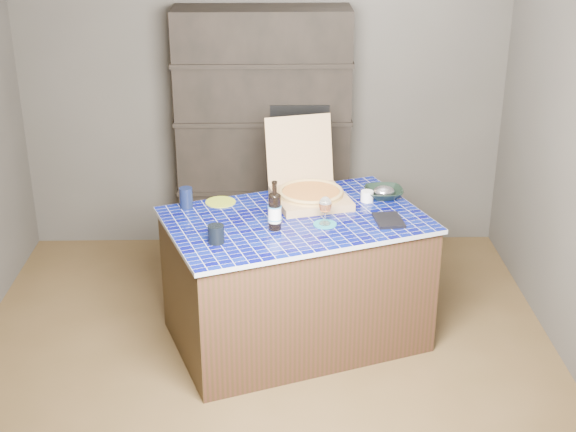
{
  "coord_description": "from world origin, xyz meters",
  "views": [
    {
      "loc": [
        0.06,
        -3.91,
        2.63
      ],
      "look_at": [
        0.14,
        0.0,
        0.94
      ],
      "focal_mm": 50.0,
      "sensor_mm": 36.0,
      "label": 1
    }
  ],
  "objects_px": {
    "mead_bottle": "(275,211)",
    "dvd_case": "(389,220)",
    "wine_glass": "(325,205)",
    "bowl": "(384,193)",
    "kitchen_island": "(296,279)",
    "pizza_box": "(309,190)"
  },
  "relations": [
    {
      "from": "wine_glass",
      "to": "bowl",
      "type": "relative_size",
      "value": 0.7
    },
    {
      "from": "pizza_box",
      "to": "mead_bottle",
      "type": "xyz_separation_m",
      "value": [
        -0.21,
        -0.42,
        0.05
      ]
    },
    {
      "from": "mead_bottle",
      "to": "wine_glass",
      "type": "bearing_deg",
      "value": 10.73
    },
    {
      "from": "kitchen_island",
      "to": "wine_glass",
      "type": "relative_size",
      "value": 10.23
    },
    {
      "from": "mead_bottle",
      "to": "dvd_case",
      "type": "distance_m",
      "value": 0.66
    },
    {
      "from": "wine_glass",
      "to": "bowl",
      "type": "distance_m",
      "value": 0.57
    },
    {
      "from": "mead_bottle",
      "to": "bowl",
      "type": "xyz_separation_m",
      "value": [
        0.67,
        0.46,
        -0.08
      ]
    },
    {
      "from": "kitchen_island",
      "to": "pizza_box",
      "type": "bearing_deg",
      "value": 51.29
    },
    {
      "from": "kitchen_island",
      "to": "pizza_box",
      "type": "xyz_separation_m",
      "value": [
        0.09,
        0.27,
        0.46
      ]
    },
    {
      "from": "wine_glass",
      "to": "bowl",
      "type": "bearing_deg",
      "value": 46.59
    },
    {
      "from": "dvd_case",
      "to": "kitchen_island",
      "type": "bearing_deg",
      "value": 166.98
    },
    {
      "from": "wine_glass",
      "to": "bowl",
      "type": "height_order",
      "value": "wine_glass"
    },
    {
      "from": "kitchen_island",
      "to": "pizza_box",
      "type": "distance_m",
      "value": 0.54
    },
    {
      "from": "pizza_box",
      "to": "wine_glass",
      "type": "bearing_deg",
      "value": -93.17
    },
    {
      "from": "pizza_box",
      "to": "mead_bottle",
      "type": "relative_size",
      "value": 2.11
    },
    {
      "from": "wine_glass",
      "to": "dvd_case",
      "type": "relative_size",
      "value": 0.78
    },
    {
      "from": "bowl",
      "to": "kitchen_island",
      "type": "bearing_deg",
      "value": -150.56
    },
    {
      "from": "mead_bottle",
      "to": "dvd_case",
      "type": "bearing_deg",
      "value": 7.96
    },
    {
      "from": "kitchen_island",
      "to": "pizza_box",
      "type": "relative_size",
      "value": 2.81
    },
    {
      "from": "pizza_box",
      "to": "bowl",
      "type": "distance_m",
      "value": 0.46
    },
    {
      "from": "dvd_case",
      "to": "pizza_box",
      "type": "bearing_deg",
      "value": 136.76
    },
    {
      "from": "mead_bottle",
      "to": "dvd_case",
      "type": "xyz_separation_m",
      "value": [
        0.65,
        0.09,
        -0.1
      ]
    }
  ]
}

